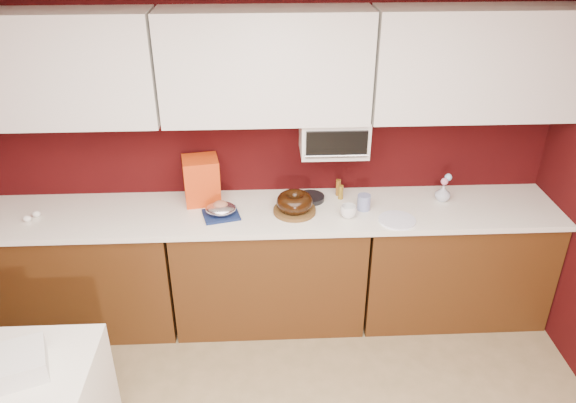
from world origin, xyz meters
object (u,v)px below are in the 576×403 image
(flower_vase, at_px, (443,192))
(newspaper_stack, at_px, (12,365))
(blue_jar, at_px, (364,202))
(toaster_oven, at_px, (334,135))
(pandoro_box, at_px, (201,180))
(bundt_cake, at_px, (295,202))
(foil_ham_nest, at_px, (221,209))
(coffee_mug, at_px, (348,210))

(flower_vase, height_order, newspaper_stack, flower_vase)
(blue_jar, bearing_deg, flower_vase, 10.03)
(toaster_oven, xyz_separation_m, newspaper_stack, (-1.71, -1.45, -0.57))
(blue_jar, bearing_deg, toaster_oven, 138.34)
(pandoro_box, bearing_deg, blue_jar, -18.61)
(bundt_cake, bearing_deg, flower_vase, 6.63)
(bundt_cake, relative_size, flower_vase, 1.89)
(toaster_oven, bearing_deg, bundt_cake, -143.87)
(toaster_oven, distance_m, foil_ham_nest, 0.90)
(blue_jar, bearing_deg, newspaper_stack, -146.26)
(pandoro_box, bearing_deg, toaster_oven, -9.37)
(flower_vase, bearing_deg, newspaper_stack, -151.00)
(foil_ham_nest, relative_size, newspaper_stack, 0.65)
(pandoro_box, relative_size, coffee_mug, 3.12)
(bundt_cake, xyz_separation_m, foil_ham_nest, (-0.49, -0.03, -0.03))
(flower_vase, bearing_deg, bundt_cake, -173.37)
(coffee_mug, xyz_separation_m, flower_vase, (0.69, 0.20, 0.01))
(toaster_oven, bearing_deg, pandoro_box, -179.70)
(bundt_cake, height_order, blue_jar, bundt_cake)
(foil_ham_nest, bearing_deg, pandoro_box, 122.13)
(toaster_oven, relative_size, newspaper_stack, 1.44)
(toaster_oven, xyz_separation_m, foil_ham_nest, (-0.77, -0.23, -0.42))
(coffee_mug, bearing_deg, pandoro_box, 164.31)
(coffee_mug, relative_size, newspaper_stack, 0.33)
(newspaper_stack, bearing_deg, foil_ham_nest, 52.62)
(pandoro_box, relative_size, blue_jar, 3.02)
(pandoro_box, xyz_separation_m, blue_jar, (1.11, -0.17, -0.11))
(coffee_mug, bearing_deg, bundt_cake, 166.83)
(pandoro_box, height_order, blue_jar, pandoro_box)
(pandoro_box, xyz_separation_m, flower_vase, (1.68, -0.07, -0.10))
(toaster_oven, distance_m, coffee_mug, 0.51)
(foil_ham_nest, xyz_separation_m, pandoro_box, (-0.14, 0.22, 0.11))
(pandoro_box, relative_size, flower_vase, 2.51)
(toaster_oven, xyz_separation_m, flower_vase, (0.77, -0.08, -0.41))
(bundt_cake, relative_size, pandoro_box, 0.75)
(toaster_oven, relative_size, bundt_cake, 1.84)
(bundt_cake, bearing_deg, coffee_mug, -13.17)
(coffee_mug, bearing_deg, blue_jar, 40.64)
(blue_jar, xyz_separation_m, flower_vase, (0.57, 0.10, 0.01))
(blue_jar, height_order, flower_vase, flower_vase)
(blue_jar, xyz_separation_m, newspaper_stack, (-1.91, -1.27, -0.15))
(toaster_oven, distance_m, bundt_cake, 0.52)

